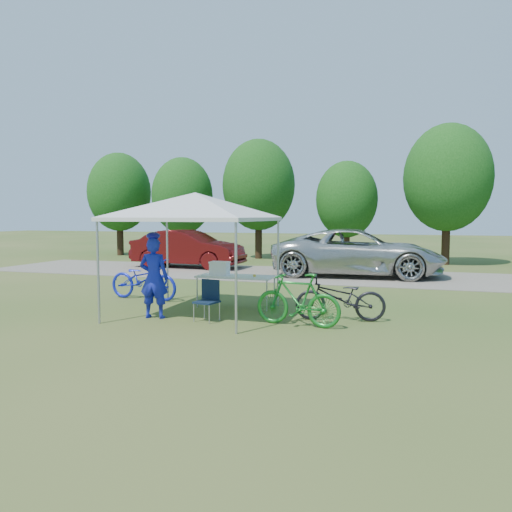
% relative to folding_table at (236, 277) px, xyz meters
% --- Properties ---
extents(ground, '(100.00, 100.00, 0.00)m').
position_rel_folding_table_xyz_m(ground, '(-0.55, -1.11, -0.72)').
color(ground, '#2D5119').
rests_on(ground, ground).
extents(gravel_strip, '(24.00, 5.00, 0.02)m').
position_rel_folding_table_xyz_m(gravel_strip, '(-0.55, 6.89, -0.71)').
color(gravel_strip, gray).
rests_on(gravel_strip, ground).
extents(canopy, '(4.53, 4.53, 3.00)m').
position_rel_folding_table_xyz_m(canopy, '(-0.55, -1.11, 1.93)').
color(canopy, '#A5A5AA').
rests_on(canopy, ground).
extents(treeline, '(24.89, 4.28, 6.30)m').
position_rel_folding_table_xyz_m(treeline, '(-0.84, 12.94, 2.81)').
color(treeline, '#382314').
rests_on(treeline, ground).
extents(folding_table, '(1.86, 0.78, 0.76)m').
position_rel_folding_table_xyz_m(folding_table, '(0.00, 0.00, 0.00)').
color(folding_table, white).
rests_on(folding_table, ground).
extents(folding_chair, '(0.51, 0.53, 0.86)m').
position_rel_folding_table_xyz_m(folding_chair, '(-0.02, -1.63, -0.22)').
color(folding_chair, '#0D1B31').
rests_on(folding_chair, ground).
extents(cooler, '(0.46, 0.31, 0.33)m').
position_rel_folding_table_xyz_m(cooler, '(-0.42, 0.00, 0.21)').
color(cooler, white).
rests_on(cooler, folding_table).
extents(ice_cream_cup, '(0.07, 0.07, 0.05)m').
position_rel_folding_table_xyz_m(ice_cream_cup, '(0.49, -0.05, 0.07)').
color(ice_cream_cup, gold).
rests_on(ice_cream_cup, folding_table).
extents(cyclist, '(0.69, 0.50, 1.75)m').
position_rel_folding_table_xyz_m(cyclist, '(-1.24, -1.77, 0.15)').
color(cyclist, '#1520B1').
rests_on(cyclist, ground).
extents(bike_blue, '(2.11, 0.93, 1.07)m').
position_rel_folding_table_xyz_m(bike_blue, '(-2.70, 0.28, -0.18)').
color(bike_blue, '#1723CB').
rests_on(bike_blue, ground).
extents(bike_green, '(1.84, 0.73, 1.08)m').
position_rel_folding_table_xyz_m(bike_green, '(1.90, -1.60, -0.18)').
color(bike_green, '#1A7825').
rests_on(bike_green, ground).
extents(bike_dark, '(1.97, 0.96, 0.99)m').
position_rel_folding_table_xyz_m(bike_dark, '(2.65, -0.85, -0.23)').
color(bike_dark, black).
rests_on(bike_dark, ground).
extents(minivan, '(6.35, 3.26, 1.71)m').
position_rel_folding_table_xyz_m(minivan, '(2.14, 7.11, 0.16)').
color(minivan, beige).
rests_on(minivan, gravel_strip).
extents(sedan, '(4.87, 1.88, 1.58)m').
position_rel_folding_table_xyz_m(sedan, '(-5.07, 7.97, 0.09)').
color(sedan, '#570E0E').
rests_on(sedan, gravel_strip).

